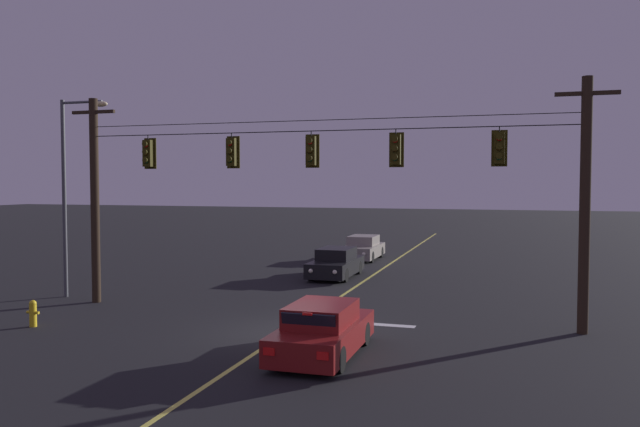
# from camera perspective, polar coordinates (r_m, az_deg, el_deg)

# --- Properties ---
(ground_plane) EXTENTS (180.00, 180.00, 0.00)m
(ground_plane) POSITION_cam_1_polar(r_m,az_deg,el_deg) (19.41, -3.02, -10.62)
(ground_plane) COLOR black
(lane_centre_stripe) EXTENTS (0.14, 60.00, 0.01)m
(lane_centre_stripe) POSITION_cam_1_polar(r_m,az_deg,el_deg) (27.35, 3.08, -6.67)
(lane_centre_stripe) COLOR #D1C64C
(lane_centre_stripe) RESTS_ON ground
(stop_bar_paint) EXTENTS (3.40, 0.36, 0.01)m
(stop_bar_paint) POSITION_cam_1_polar(r_m,az_deg,el_deg) (20.61, 3.81, -9.82)
(stop_bar_paint) COLOR silver
(stop_bar_paint) RESTS_ON ground
(signal_span_assembly) EXTENTS (18.80, 0.32, 7.62)m
(signal_span_assembly) POSITION_cam_1_polar(r_m,az_deg,el_deg) (21.21, -0.79, 1.33)
(signal_span_assembly) COLOR #2D2116
(signal_span_assembly) RESTS_ON ground
(traffic_light_leftmost) EXTENTS (0.48, 0.41, 1.22)m
(traffic_light_leftmost) POSITION_cam_1_polar(r_m,az_deg,el_deg) (23.84, -15.21, 5.25)
(traffic_light_leftmost) COLOR black
(traffic_light_left_inner) EXTENTS (0.48, 0.41, 1.22)m
(traffic_light_left_inner) POSITION_cam_1_polar(r_m,az_deg,el_deg) (22.26, -7.96, 5.50)
(traffic_light_left_inner) COLOR black
(traffic_light_centre) EXTENTS (0.48, 0.41, 1.22)m
(traffic_light_centre) POSITION_cam_1_polar(r_m,az_deg,el_deg) (21.21, -0.80, 5.66)
(traffic_light_centre) COLOR black
(traffic_light_right_inner) EXTENTS (0.48, 0.41, 1.22)m
(traffic_light_right_inner) POSITION_cam_1_polar(r_m,az_deg,el_deg) (20.52, 6.82, 5.74)
(traffic_light_right_inner) COLOR black
(traffic_light_rightmost) EXTENTS (0.48, 0.41, 1.22)m
(traffic_light_rightmost) POSITION_cam_1_polar(r_m,az_deg,el_deg) (20.20, 15.81, 5.70)
(traffic_light_rightmost) COLOR black
(car_waiting_near_lane) EXTENTS (1.80, 4.33, 1.39)m
(car_waiting_near_lane) POSITION_cam_1_polar(r_m,az_deg,el_deg) (16.75, 0.22, -10.52)
(car_waiting_near_lane) COLOR maroon
(car_waiting_near_lane) RESTS_ON ground
(car_oncoming_lead) EXTENTS (1.80, 4.42, 1.39)m
(car_oncoming_lead) POSITION_cam_1_polar(r_m,az_deg,el_deg) (30.23, 1.44, -4.52)
(car_oncoming_lead) COLOR black
(car_oncoming_lead) RESTS_ON ground
(car_oncoming_trailing) EXTENTS (1.80, 4.42, 1.39)m
(car_oncoming_trailing) POSITION_cam_1_polar(r_m,az_deg,el_deg) (37.20, 3.88, -3.14)
(car_oncoming_trailing) COLOR gray
(car_oncoming_trailing) RESTS_ON ground
(street_lamp_corner) EXTENTS (2.11, 0.30, 7.71)m
(street_lamp_corner) POSITION_cam_1_polar(r_m,az_deg,el_deg) (26.57, -21.49, 2.94)
(street_lamp_corner) COLOR #4C4F54
(street_lamp_corner) RESTS_ON ground
(fire_hydrant) EXTENTS (0.44, 0.22, 0.84)m
(fire_hydrant) POSITION_cam_1_polar(r_m,az_deg,el_deg) (21.95, -24.39, -8.12)
(fire_hydrant) COLOR gold
(fire_hydrant) RESTS_ON ground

